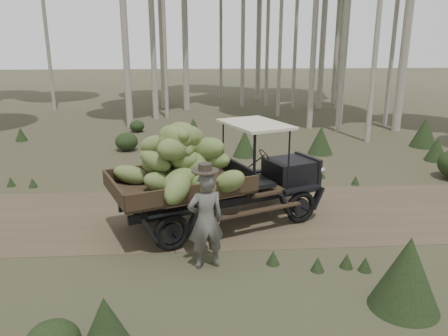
{
  "coord_description": "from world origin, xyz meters",
  "views": [
    {
      "loc": [
        0.52,
        -10.42,
        4.34
      ],
      "look_at": [
        1.19,
        -0.44,
        1.4
      ],
      "focal_mm": 35.0,
      "sensor_mm": 36.0,
      "label": 1
    }
  ],
  "objects": [
    {
      "name": "banana_truck",
      "position": [
        0.64,
        -0.71,
        1.55
      ],
      "size": [
        5.49,
        3.73,
        2.68
      ],
      "rotation": [
        0.0,
        0.0,
        0.39
      ],
      "color": "black",
      "rests_on": "ground"
    },
    {
      "name": "ground",
      "position": [
        0.0,
        0.0,
        0.0
      ],
      "size": [
        120.0,
        120.0,
        0.0
      ],
      "primitive_type": "plane",
      "color": "#473D2B",
      "rests_on": "ground"
    },
    {
      "name": "dirt_track",
      "position": [
        0.0,
        0.0,
        0.0
      ],
      "size": [
        70.0,
        4.0,
        0.01
      ],
      "primitive_type": "cube",
      "color": "brown",
      "rests_on": "ground"
    },
    {
      "name": "undergrowth",
      "position": [
        0.3,
        -0.27,
        0.54
      ],
      "size": [
        24.06,
        20.19,
        1.39
      ],
      "color": "#233319",
      "rests_on": "ground"
    },
    {
      "name": "farmer",
      "position": [
        0.69,
        -2.6,
        1.01
      ],
      "size": [
        0.81,
        0.64,
        2.13
      ],
      "rotation": [
        0.0,
        0.0,
        3.4
      ],
      "color": "#55534E",
      "rests_on": "ground"
    }
  ]
}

